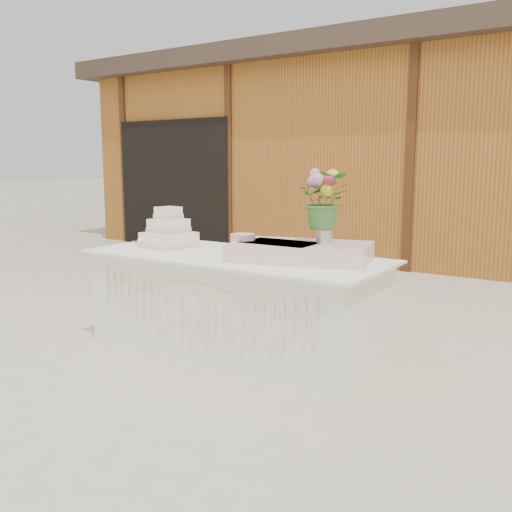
# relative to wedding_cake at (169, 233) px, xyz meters

# --- Properties ---
(ground) EXTENTS (80.00, 80.00, 0.00)m
(ground) POSITION_rel_wedding_cake_xyz_m (0.71, -0.03, -0.89)
(ground) COLOR beige
(ground) RESTS_ON ground
(barn) EXTENTS (12.60, 4.60, 3.30)m
(barn) POSITION_rel_wedding_cake_xyz_m (0.70, 5.96, 0.79)
(barn) COLOR #9E5E21
(barn) RESTS_ON ground
(cake_table) EXTENTS (2.40, 1.00, 0.77)m
(cake_table) POSITION_rel_wedding_cake_xyz_m (0.71, -0.04, -0.50)
(cake_table) COLOR white
(cake_table) RESTS_ON ground
(wedding_cake) EXTENTS (0.42, 0.42, 0.34)m
(wedding_cake) POSITION_rel_wedding_cake_xyz_m (0.00, 0.00, 0.00)
(wedding_cake) COLOR white
(wedding_cake) RESTS_ON cake_table
(pink_cake_stand) EXTENTS (0.24, 0.24, 0.17)m
(pink_cake_stand) POSITION_rel_wedding_cake_xyz_m (0.80, -0.05, -0.02)
(pink_cake_stand) COLOR white
(pink_cake_stand) RESTS_ON cake_table
(satin_runner) EXTENTS (1.12, 0.82, 0.13)m
(satin_runner) POSITION_rel_wedding_cake_xyz_m (1.25, 0.05, -0.05)
(satin_runner) COLOR beige
(satin_runner) RESTS_ON cake_table
(flower_vase) EXTENTS (0.11, 0.11, 0.15)m
(flower_vase) POSITION_rel_wedding_cake_xyz_m (1.41, 0.10, 0.09)
(flower_vase) COLOR silver
(flower_vase) RESTS_ON satin_runner
(bouquet) EXTENTS (0.47, 0.45, 0.42)m
(bouquet) POSITION_rel_wedding_cake_xyz_m (1.41, 0.10, 0.37)
(bouquet) COLOR #39702C
(bouquet) RESTS_ON flower_vase
(loose_flowers) EXTENTS (0.21, 0.40, 0.02)m
(loose_flowers) POSITION_rel_wedding_cake_xyz_m (-0.35, 0.07, -0.11)
(loose_flowers) COLOR pink
(loose_flowers) RESTS_ON cake_table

